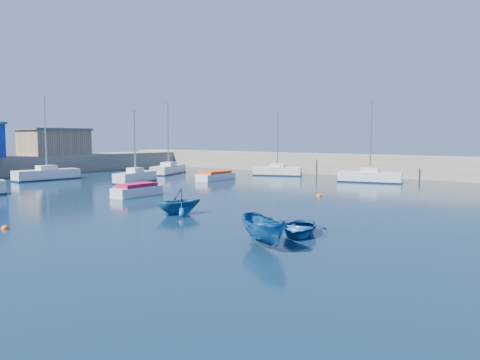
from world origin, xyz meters
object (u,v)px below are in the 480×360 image
Objects in this scene: motorboat_1 at (137,190)px; sailboat_3 at (135,177)px; motorboat_2 at (216,176)px; dinghy_right at (265,231)px; brick_shed_a at (54,143)px; sailboat_5 at (277,171)px; dinghy_center at (299,228)px; sailboat_2 at (47,174)px; dinghy_left at (178,202)px; sailboat_4 at (169,169)px; sailboat_6 at (370,177)px.

sailboat_3 is at bearing 139.28° from motorboat_1.
motorboat_2 is 32.47m from dinghy_right.
dinghy_right is at bearing -20.10° from brick_shed_a.
brick_shed_a is 0.99× the size of sailboat_5.
motorboat_2 is (26.13, 4.65, -3.61)m from brick_shed_a.
dinghy_right reaches higher than dinghy_center.
sailboat_2 reaches higher than dinghy_left.
sailboat_4 reaches higher than dinghy_center.
dinghy_right reaches higher than motorboat_2.
sailboat_3 reaches higher than dinghy_center.
sailboat_6 reaches higher than motorboat_1.
brick_shed_a is at bearing 142.35° from dinghy_center.
sailboat_6 is 2.83× the size of dinghy_left.
dinghy_center is at bearing -43.20° from motorboat_2.
dinghy_right is (9.31, -3.58, -0.12)m from dinghy_left.
sailboat_4 is 26.30m from sailboat_6.
sailboat_4 is at bearing 86.89° from sailboat_6.
brick_shed_a is at bearing 179.75° from dinghy_left.
sailboat_5 reaches higher than dinghy_right.
sailboat_5 is at bearing 3.46° from sailboat_4.
motorboat_2 is (-14.65, -8.49, -0.14)m from sailboat_6.
sailboat_6 reaches higher than sailboat_3.
sailboat_2 is (10.90, -7.21, -3.44)m from brick_shed_a.
sailboat_4 is at bearing 26.65° from brick_shed_a.
dinghy_right is (18.59, -7.80, 0.19)m from motorboat_1.
sailboat_4 is (15.08, 7.57, -3.48)m from brick_shed_a.
sailboat_2 reaches higher than dinghy_right.
dinghy_center is (49.30, -15.08, -3.74)m from brick_shed_a.
sailboat_5 is (12.86, 6.78, -0.01)m from sailboat_4.
sailboat_5 is 2.61× the size of dinghy_left.
motorboat_2 is 23.65m from dinghy_left.
sailboat_4 is 2.76× the size of dinghy_center.
sailboat_5 is 36.36m from dinghy_center.
sailboat_5 is at bearing 76.64° from motorboat_2.
brick_shed_a reaches higher than dinghy_center.
sailboat_6 is 2.54× the size of dinghy_center.
dinghy_center is 3.00m from dinghy_right.
dinghy_left is at bearing -56.78° from motorboat_2.
brick_shed_a is 2.32× the size of dinghy_center.
motorboat_1 is 20.16m from dinghy_right.
sailboat_3 is at bearing 135.73° from sailboat_5.
sailboat_3 reaches higher than brick_shed_a.
brick_shed_a is 0.84× the size of sailboat_4.
sailboat_4 is at bearing 125.86° from dinghy_center.
sailboat_5 is at bearing 105.34° from dinghy_center.
dinghy_right is at bearing 179.99° from sailboat_6.
sailboat_5 is (17.04, 21.56, -0.05)m from sailboat_2.
motorboat_1 is at bearing 141.45° from sailboat_6.
brick_shed_a reaches higher than motorboat_2.
dinghy_center is 9.30m from dinghy_left.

